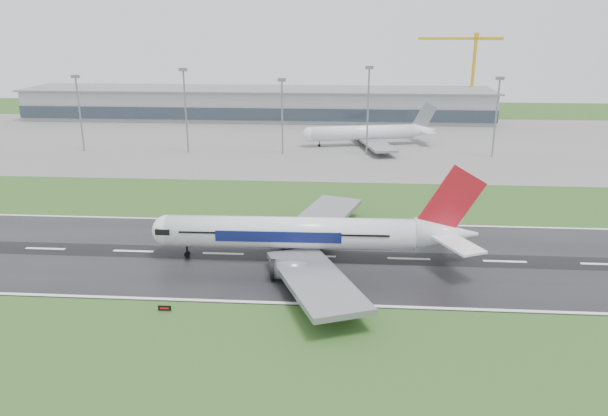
{
  "coord_description": "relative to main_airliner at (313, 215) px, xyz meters",
  "views": [
    {
      "loc": [
        45.58,
        -111.67,
        47.45
      ],
      "look_at": [
        36.8,
        12.0,
        7.0
      ],
      "focal_mm": 33.28,
      "sensor_mm": 36.0,
      "label": 1
    }
  ],
  "objects": [
    {
      "name": "main_airliner",
      "position": [
        0.0,
        0.0,
        0.0
      ],
      "size": [
        68.99,
        65.81,
        20.04
      ],
      "primitive_type": null,
      "rotation": [
        0.0,
        0.0,
        0.02
      ],
      "color": "white",
      "rests_on": "runway"
    },
    {
      "name": "floodmast_1",
      "position": [
        -96.15,
        101.78,
        3.96
      ],
      "size": [
        0.64,
        0.64,
        28.16
      ],
      "primitive_type": "cylinder",
      "color": "gray",
      "rests_on": "ground"
    },
    {
      "name": "tower_crane",
      "position": [
        73.86,
        201.78,
        11.66
      ],
      "size": [
        44.13,
        3.88,
        43.57
      ],
      "primitive_type": null,
      "rotation": [
        0.0,
        0.0,
        0.03
      ],
      "color": "gold",
      "rests_on": "ground"
    },
    {
      "name": "apron",
      "position": [
        -39.64,
        126.78,
        -10.08
      ],
      "size": [
        400.0,
        130.0,
        0.08
      ],
      "primitive_type": "cube",
      "color": "slate",
      "rests_on": "ground"
    },
    {
      "name": "floodmast_4",
      "position": [
        14.79,
        101.78,
        5.9
      ],
      "size": [
        0.64,
        0.64,
        32.04
      ],
      "primitive_type": "cylinder",
      "color": "gray",
      "rests_on": "ground"
    },
    {
      "name": "floodmast_2",
      "position": [
        -54.35,
        101.78,
        5.34
      ],
      "size": [
        0.64,
        0.64,
        30.92
      ],
      "primitive_type": "cylinder",
      "color": "gray",
      "rests_on": "ground"
    },
    {
      "name": "runway_sign",
      "position": [
        -24.46,
        -24.29,
        -9.6
      ],
      "size": [
        2.31,
        0.45,
        1.04
      ],
      "primitive_type": null,
      "rotation": [
        0.0,
        0.0,
        0.08
      ],
      "color": "black",
      "rests_on": "ground"
    },
    {
      "name": "floodmast_5",
      "position": [
        61.79,
        101.78,
        4.12
      ],
      "size": [
        0.64,
        0.64,
        28.48
      ],
      "primitive_type": "cylinder",
      "color": "gray",
      "rests_on": "ground"
    },
    {
      "name": "parked_airliner",
      "position": [
        15.8,
        120.7,
        -1.7
      ],
      "size": [
        67.16,
        64.19,
        16.68
      ],
      "primitive_type": null,
      "rotation": [
        0.0,
        0.0,
        0.22
      ],
      "color": "white",
      "rests_on": "apron"
    },
    {
      "name": "floodmast_3",
      "position": [
        -17.36,
        101.78,
        3.6
      ],
      "size": [
        0.64,
        0.64,
        27.44
      ],
      "primitive_type": "cylinder",
      "color": "gray",
      "rests_on": "ground"
    },
    {
      "name": "terminal",
      "position": [
        -39.64,
        186.78,
        -2.62
      ],
      "size": [
        240.0,
        36.0,
        15.0
      ],
      "primitive_type": "cube",
      "color": "gray",
      "rests_on": "ground"
    },
    {
      "name": "ground",
      "position": [
        -39.64,
        1.78,
        -10.12
      ],
      "size": [
        520.0,
        520.0,
        0.0
      ],
      "primitive_type": "plane",
      "color": "#274D1C",
      "rests_on": "ground"
    },
    {
      "name": "runway",
      "position": [
        -39.64,
        1.78,
        -10.07
      ],
      "size": [
        400.0,
        45.0,
        0.1
      ],
      "primitive_type": "cube",
      "color": "black",
      "rests_on": "ground"
    }
  ]
}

